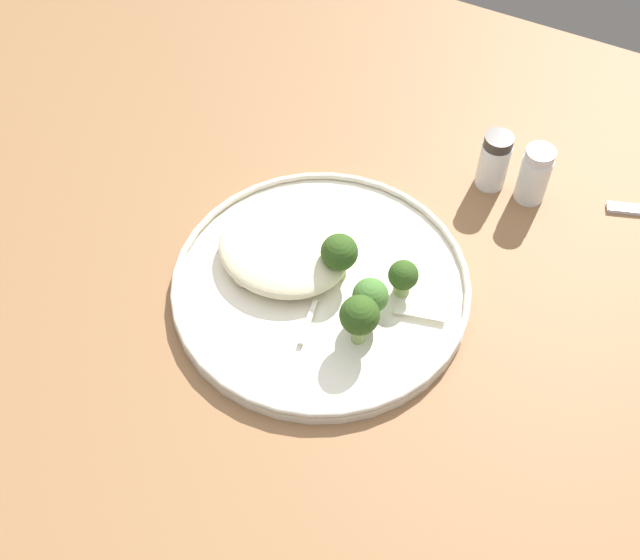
% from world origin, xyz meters
% --- Properties ---
extents(ground, '(6.00, 6.00, 0.00)m').
position_xyz_m(ground, '(0.00, 0.00, 0.00)').
color(ground, '#2D2B28').
extents(wooden_dining_table, '(1.40, 1.00, 0.74)m').
position_xyz_m(wooden_dining_table, '(0.00, 0.00, 0.66)').
color(wooden_dining_table, brown).
rests_on(wooden_dining_table, ground).
extents(dinner_plate, '(0.29, 0.29, 0.02)m').
position_xyz_m(dinner_plate, '(-0.02, 0.00, 0.75)').
color(dinner_plate, beige).
rests_on(dinner_plate, wooden_dining_table).
extents(noodle_bed, '(0.13, 0.12, 0.03)m').
position_xyz_m(noodle_bed, '(0.02, -0.01, 0.77)').
color(noodle_bed, beige).
rests_on(noodle_bed, dinner_plate).
extents(seared_scallop_left_edge, '(0.03, 0.03, 0.02)m').
position_xyz_m(seared_scallop_left_edge, '(0.04, 0.03, 0.76)').
color(seared_scallop_left_edge, beige).
rests_on(seared_scallop_left_edge, dinner_plate).
extents(seared_scallop_tiny_bay, '(0.02, 0.02, 0.01)m').
position_xyz_m(seared_scallop_tiny_bay, '(0.06, 0.01, 0.76)').
color(seared_scallop_tiny_bay, '#E5C689').
rests_on(seared_scallop_tiny_bay, dinner_plate).
extents(seared_scallop_front_small, '(0.03, 0.03, 0.02)m').
position_xyz_m(seared_scallop_front_small, '(0.06, -0.03, 0.76)').
color(seared_scallop_front_small, '#DBB77A').
rests_on(seared_scallop_front_small, dinner_plate).
extents(seared_scallop_right_edge, '(0.04, 0.04, 0.02)m').
position_xyz_m(seared_scallop_right_edge, '(-0.01, -0.01, 0.76)').
color(seared_scallop_right_edge, '#E5C689').
rests_on(seared_scallop_right_edge, dinner_plate).
extents(broccoli_floret_right_tilted, '(0.03, 0.03, 0.05)m').
position_xyz_m(broccoli_floret_right_tilted, '(-0.08, 0.01, 0.78)').
color(broccoli_floret_right_tilted, '#7A994C').
rests_on(broccoli_floret_right_tilted, dinner_plate).
extents(broccoli_floret_front_edge, '(0.04, 0.04, 0.05)m').
position_xyz_m(broccoli_floret_front_edge, '(-0.04, -0.02, 0.78)').
color(broccoli_floret_front_edge, '#89A356').
rests_on(broccoli_floret_front_edge, dinner_plate).
extents(broccoli_floret_rear_charred, '(0.03, 0.03, 0.04)m').
position_xyz_m(broccoli_floret_rear_charred, '(-0.10, -0.03, 0.77)').
color(broccoli_floret_rear_charred, '#89A356').
rests_on(broccoli_floret_rear_charred, dinner_plate).
extents(broccoli_floret_split_head, '(0.04, 0.04, 0.06)m').
position_xyz_m(broccoli_floret_split_head, '(-0.08, 0.04, 0.79)').
color(broccoli_floret_split_head, '#89A356').
rests_on(broccoli_floret_split_head, dinner_plate).
extents(onion_sliver_long_sliver, '(0.01, 0.05, 0.00)m').
position_xyz_m(onion_sliver_long_sliver, '(-0.03, 0.05, 0.75)').
color(onion_sliver_long_sliver, silver).
rests_on(onion_sliver_long_sliver, dinner_plate).
extents(onion_sliver_pale_crescent, '(0.05, 0.02, 0.00)m').
position_xyz_m(onion_sliver_pale_crescent, '(-0.12, -0.01, 0.75)').
color(onion_sliver_pale_crescent, silver).
rests_on(onion_sliver_pale_crescent, dinner_plate).
extents(salt_shaker, '(0.03, 0.03, 0.07)m').
position_xyz_m(salt_shaker, '(-0.17, -0.21, 0.77)').
color(salt_shaker, white).
rests_on(salt_shaker, wooden_dining_table).
extents(pepper_shaker, '(0.03, 0.03, 0.07)m').
position_xyz_m(pepper_shaker, '(-0.12, -0.21, 0.77)').
color(pepper_shaker, white).
rests_on(pepper_shaker, wooden_dining_table).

